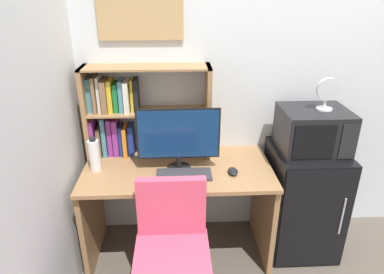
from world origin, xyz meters
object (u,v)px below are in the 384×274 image
computer_mouse (233,171)px  microwave (313,131)px  keyboard (184,175)px  water_bottle (94,155)px  desk_chair (173,262)px  monitor (178,136)px  desk_fan (327,93)px  wall_corkboard (139,1)px  mini_fridge (302,200)px  hutch_bookshelf (128,111)px

computer_mouse → microwave: size_ratio=0.23×
keyboard → microwave: (0.92, 0.16, 0.24)m
water_bottle → microwave: size_ratio=0.53×
keyboard → desk_chair: size_ratio=0.42×
computer_mouse → water_bottle: size_ratio=0.44×
microwave → monitor: bearing=-176.5°
desk_fan → monitor: bearing=-177.0°
wall_corkboard → water_bottle: bearing=-136.6°
mini_fridge → wall_corkboard: 1.88m
desk_fan → wall_corkboard: (-1.25, 0.29, 0.56)m
keyboard → water_bottle: water_bottle is taller
mini_fridge → desk_chair: size_ratio=0.94×
monitor → microwave: bearing=3.5°
hutch_bookshelf → microwave: bearing=-8.5°
water_bottle → mini_fridge: water_bottle is taller
hutch_bookshelf → microwave: (1.32, -0.20, -0.10)m
mini_fridge → monitor: bearing=-176.7°
keyboard → microwave: microwave is taller
mini_fridge → wall_corkboard: (-1.19, 0.29, 1.42)m
monitor → computer_mouse: (0.37, -0.08, -0.24)m
hutch_bookshelf → desk_fan: size_ratio=4.05×
water_bottle → desk_chair: bearing=-45.7°
mini_fridge → computer_mouse: bearing=-166.8°
keyboard → wall_corkboard: wall_corkboard is taller
hutch_bookshelf → keyboard: (0.40, -0.36, -0.34)m
computer_mouse → desk_chair: bearing=-133.9°
hutch_bookshelf → keyboard: bearing=-41.8°
microwave → desk_chair: bearing=-150.0°
mini_fridge → desk_fan: bearing=-2.6°
mini_fridge → desk_fan: 0.86m
keyboard → water_bottle: (-0.62, 0.12, 0.10)m
hutch_bookshelf → wall_corkboard: size_ratio=1.55×
mini_fridge → wall_corkboard: bearing=166.4°
hutch_bookshelf → wall_corkboard: bearing=35.7°
keyboard → desk_fan: (0.97, 0.15, 0.52)m
monitor → mini_fridge: (0.95, 0.06, -0.58)m
desk_fan → mini_fridge: bearing=177.4°
monitor → desk_chair: (-0.05, -0.52, -0.61)m
water_bottle → microwave: 1.54m
hutch_bookshelf → desk_chair: (0.31, -0.78, -0.70)m
microwave → desk_fan: desk_fan is taller
computer_mouse → mini_fridge: mini_fridge is taller
monitor → desk_chair: bearing=-95.8°
mini_fridge → microwave: bearing=89.9°
monitor → desk_fan: (1.00, 0.05, 0.27)m
monitor → water_bottle: 0.60m
hutch_bookshelf → computer_mouse: bearing=-24.6°
monitor → mini_fridge: monitor is taller
hutch_bookshelf → microwave: size_ratio=1.97×
computer_mouse → desk_fan: bearing=11.9°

